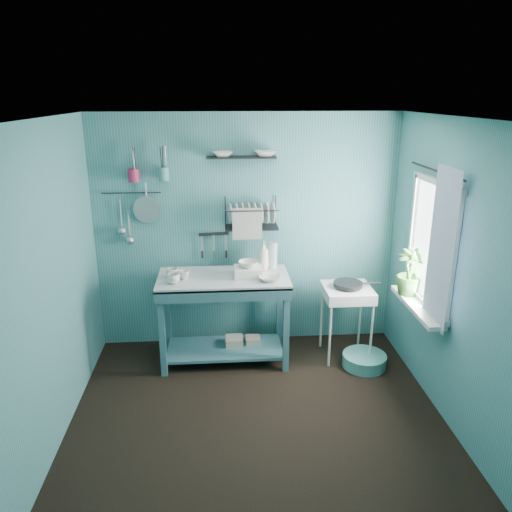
{
  "coord_description": "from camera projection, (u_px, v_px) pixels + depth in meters",
  "views": [
    {
      "loc": [
        -0.29,
        -3.63,
        2.67
      ],
      "look_at": [
        0.05,
        0.85,
        1.2
      ],
      "focal_mm": 35.0,
      "sensor_mm": 36.0,
      "label": 1
    }
  ],
  "objects": [
    {
      "name": "shelf_bowl_right",
      "position": [
        265.0,
        159.0,
        5.0
      ],
      "size": [
        0.24,
        0.24,
        0.05
      ],
      "primitive_type": "imported",
      "rotation": [
        0.0,
        0.0,
        -0.09
      ],
      "color": "silver",
      "rests_on": "upper_shelf"
    },
    {
      "name": "ladle_outer",
      "position": [
        121.0,
        214.0,
        5.12
      ],
      "size": [
        0.01,
        0.01,
        0.3
      ],
      "primitive_type": "cylinder",
      "color": "#9FA3A7",
      "rests_on": "wall_back"
    },
    {
      "name": "soap_bottle",
      "position": [
        263.0,
        255.0,
        5.16
      ],
      "size": [
        0.11,
        0.12,
        0.3
      ],
      "primitive_type": "imported",
      "color": "silver",
      "rests_on": "work_counter"
    },
    {
      "name": "mug_mid",
      "position": [
        185.0,
        275.0,
        4.88
      ],
      "size": [
        0.14,
        0.14,
        0.09
      ],
      "primitive_type": "imported",
      "rotation": [
        0.0,
        0.0,
        0.52
      ],
      "color": "silver",
      "rests_on": "work_counter"
    },
    {
      "name": "utensil_cup_teal",
      "position": [
        164.0,
        174.0,
        4.99
      ],
      "size": [
        0.11,
        0.11,
        0.13
      ],
      "primitive_type": "cylinder",
      "color": "teal",
      "rests_on": "wall_back"
    },
    {
      "name": "utensil_cup_magenta",
      "position": [
        134.0,
        175.0,
        4.97
      ],
      "size": [
        0.11,
        0.11,
        0.13
      ],
      "primitive_type": "cylinder",
      "color": "#A51E43",
      "rests_on": "wall_back"
    },
    {
      "name": "window_glass",
      "position": [
        433.0,
        244.0,
        4.4
      ],
      "size": [
        0.0,
        1.1,
        1.1
      ],
      "primitive_type": "plane",
      "rotation": [
        1.57,
        0.0,
        1.57
      ],
      "color": "white",
      "rests_on": "wall_right"
    },
    {
      "name": "shelf_bowl_left",
      "position": [
        223.0,
        160.0,
        4.97
      ],
      "size": [
        0.21,
        0.21,
        0.05
      ],
      "primitive_type": "imported",
      "rotation": [
        0.0,
        0.0,
        0.04
      ],
      "color": "silver",
      "rests_on": "upper_shelf"
    },
    {
      "name": "dish_rack",
      "position": [
        251.0,
        213.0,
        5.13
      ],
      "size": [
        0.56,
        0.27,
        0.32
      ],
      "primitive_type": "cube",
      "rotation": [
        0.0,
        0.0,
        0.06
      ],
      "color": "black",
      "rests_on": "wall_back"
    },
    {
      "name": "counter_bowl",
      "position": [
        270.0,
        278.0,
        4.86
      ],
      "size": [
        0.22,
        0.22,
        0.05
      ],
      "primitive_type": "imported",
      "color": "silver",
      "rests_on": "work_counter"
    },
    {
      "name": "work_counter",
      "position": [
        224.0,
        319.0,
        5.13
      ],
      "size": [
        1.38,
        0.81,
        0.93
      ],
      "primitive_type": "cube",
      "rotation": [
        0.0,
        0.0,
        -0.13
      ],
      "color": "#325F69",
      "rests_on": "floor"
    },
    {
      "name": "ceiling",
      "position": [
        258.0,
        119.0,
        3.52
      ],
      "size": [
        3.2,
        3.2,
        0.0
      ],
      "primitive_type": "plane",
      "rotation": [
        3.14,
        0.0,
        0.0
      ],
      "color": "silver",
      "rests_on": "ground"
    },
    {
      "name": "potted_plant",
      "position": [
        409.0,
        272.0,
        4.73
      ],
      "size": [
        0.33,
        0.33,
        0.45
      ],
      "primitive_type": "imported",
      "rotation": [
        0.0,
        0.0,
        -0.42
      ],
      "color": "#2F6227",
      "rests_on": "windowsill"
    },
    {
      "name": "ladle_inner",
      "position": [
        129.0,
        224.0,
        5.16
      ],
      "size": [
        0.01,
        0.01,
        0.3
      ],
      "primitive_type": "cylinder",
      "color": "#9FA3A7",
      "rests_on": "wall_back"
    },
    {
      "name": "wall_left",
      "position": [
        48.0,
        289.0,
        3.79
      ],
      "size": [
        0.0,
        3.0,
        3.0
      ],
      "primitive_type": "plane",
      "rotation": [
        1.57,
        0.0,
        1.57
      ],
      "color": "#3A7478",
      "rests_on": "ground"
    },
    {
      "name": "floor",
      "position": [
        258.0,
        419.0,
        4.3
      ],
      "size": [
        3.2,
        3.2,
        0.0
      ],
      "primitive_type": "plane",
      "color": "black",
      "rests_on": "ground"
    },
    {
      "name": "curtain",
      "position": [
        441.0,
        249.0,
        4.1
      ],
      "size": [
        0.0,
        1.35,
        1.35
      ],
      "primitive_type": "plane",
      "rotation": [
        1.57,
        0.0,
        1.57
      ],
      "color": "silver",
      "rests_on": "wall_right"
    },
    {
      "name": "water_bottle",
      "position": [
        273.0,
        255.0,
        5.18
      ],
      "size": [
        0.09,
        0.09,
        0.28
      ],
      "primitive_type": "cylinder",
      "color": "#B2C1C6",
      "rests_on": "work_counter"
    },
    {
      "name": "wall_back",
      "position": [
        247.0,
        233.0,
        5.33
      ],
      "size": [
        3.2,
        0.0,
        3.2
      ],
      "primitive_type": "plane",
      "rotation": [
        1.57,
        0.0,
        0.0
      ],
      "color": "#3A7478",
      "rests_on": "ground"
    },
    {
      "name": "frying_pan",
      "position": [
        348.0,
        284.0,
        5.09
      ],
      "size": [
        0.3,
        0.3,
        0.03
      ],
      "primitive_type": "cylinder",
      "color": "black",
      "rests_on": "hotplate_stand"
    },
    {
      "name": "upper_shelf",
      "position": [
        241.0,
        157.0,
        4.98
      ],
      "size": [
        0.7,
        0.19,
        0.01
      ],
      "primitive_type": "cube",
      "rotation": [
        0.0,
        0.0,
        -0.01
      ],
      "color": "black",
      "rests_on": "wall_back"
    },
    {
      "name": "wall_front",
      "position": [
        282.0,
        393.0,
        2.48
      ],
      "size": [
        3.2,
        0.0,
        3.2
      ],
      "primitive_type": "plane",
      "rotation": [
        -1.57,
        0.0,
        0.0
      ],
      "color": "#3A7478",
      "rests_on": "ground"
    },
    {
      "name": "tub_bowl",
      "position": [
        248.0,
        264.0,
        4.94
      ],
      "size": [
        0.2,
        0.19,
        0.06
      ],
      "primitive_type": "imported",
      "color": "silver",
      "rests_on": "wash_tub"
    },
    {
      "name": "storage_tin_large",
      "position": [
        234.0,
        347.0,
        5.29
      ],
      "size": [
        0.18,
        0.18,
        0.22
      ],
      "primitive_type": "cube",
      "color": "gray",
      "rests_on": "floor"
    },
    {
      "name": "hook_rail",
      "position": [
        131.0,
        193.0,
        5.07
      ],
      "size": [
        0.6,
        0.01,
        0.01
      ],
      "primitive_type": "cylinder",
      "rotation": [
        0.0,
        1.57,
        0.0
      ],
      "color": "black",
      "rests_on": "wall_back"
    },
    {
      "name": "mug_right",
      "position": [
        173.0,
        273.0,
        4.93
      ],
      "size": [
        0.17,
        0.17,
        0.1
      ],
      "primitive_type": "imported",
      "rotation": [
        0.0,
        0.0,
        1.05
      ],
      "color": "silver",
      "rests_on": "work_counter"
    },
    {
      "name": "knife_strip",
      "position": [
        214.0,
        234.0,
        5.27
      ],
      "size": [
        0.32,
        0.07,
        0.03
      ],
      "primitive_type": "cube",
      "rotation": [
        0.0,
        0.0,
        0.15
      ],
      "color": "black",
      "rests_on": "wall_back"
    },
    {
      "name": "floor_basin",
      "position": [
        364.0,
        360.0,
        5.11
      ],
      "size": [
        0.45,
        0.45,
        0.13
      ],
      "primitive_type": "cylinder",
      "color": "teal",
      "rests_on": "floor"
    },
    {
      "name": "windowsill",
      "position": [
        417.0,
        306.0,
        4.58
      ],
      "size": [
        0.16,
        0.95,
        0.04
      ],
      "primitive_type": "cube",
      "color": "silver",
      "rests_on": "wall_right"
    },
    {
      "name": "mug_left",
      "position": [
        173.0,
        279.0,
        4.78
      ],
      "size": [
        0.12,
        0.12,
        0.1
      ],
      "primitive_type": "imported",
      "color": "silver",
      "rests_on": "work_counter"
    },
    {
      "name": "wash_tub",
      "position": [
        248.0,
        272.0,
        4.97
      ],
      "size": [
        0.28,
        0.22,
        0.1
      ],
      "primitive_type": "cube",
      "color": "silver",
      "rests_on": "work_counter"
    },
    {
      "name": "storage_tin_small",
      "position": [
        253.0,
        345.0,
        5.34
      ],
      "size": [
        0.15,
        0.15,
        0.2
      ],
      "primitive_type": "cube",
      "color": "gray",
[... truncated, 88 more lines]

